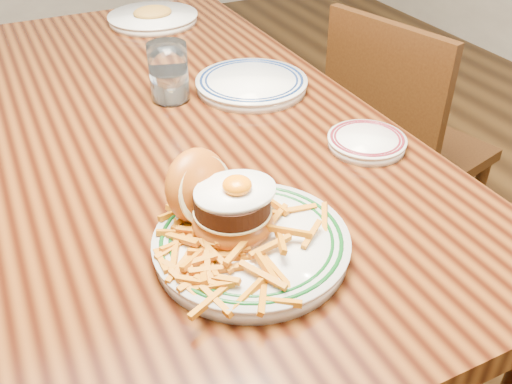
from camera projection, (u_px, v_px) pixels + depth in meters
name	position (u px, v px, depth m)	size (l,w,h in m)	color
floor	(192.00, 343.00, 1.68)	(6.00, 6.00, 0.00)	black
table	(173.00, 151.00, 1.30)	(0.85, 1.60, 0.75)	black
chair_right	(398.00, 144.00, 1.72)	(0.49, 0.49, 0.86)	#3A210C
main_plate	(242.00, 228.00, 0.86)	(0.30, 0.32, 0.15)	white
side_plate	(367.00, 141.00, 1.13)	(0.16, 0.16, 0.02)	white
rear_plate	(252.00, 83.00, 1.35)	(0.26, 0.26, 0.03)	white
water_glass	(169.00, 76.00, 1.28)	(0.09, 0.09, 0.13)	white
far_plate	(153.00, 17.00, 1.74)	(0.27, 0.27, 0.05)	white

